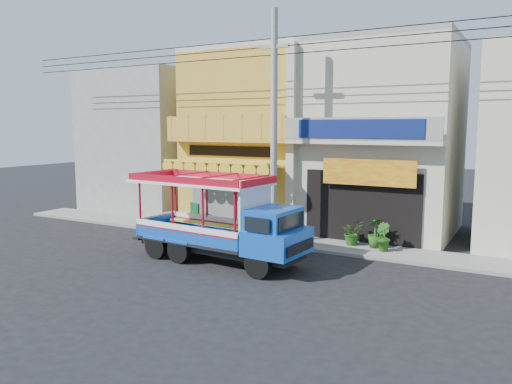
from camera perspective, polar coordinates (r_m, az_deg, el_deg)
ground at (r=16.51m, az=-0.15°, el=-8.80°), size 90.00×90.00×0.00m
sidewalk at (r=19.96m, az=5.50°, el=-5.78°), size 30.00×2.00×0.12m
shophouse_left at (r=24.75m, az=0.78°, el=6.28°), size 6.00×7.50×8.24m
shophouse_right at (r=22.54m, az=14.41°, el=5.93°), size 6.00×6.75×8.24m
party_pilaster at (r=20.63m, az=4.03°, el=5.72°), size 0.35×0.30×8.00m
filler_building_left at (r=28.78m, az=-11.61°, el=5.69°), size 6.00×6.00×7.60m
utility_pole at (r=19.16m, az=2.48°, el=8.69°), size 28.00×0.26×9.00m
songthaew_truck at (r=16.81m, az=-3.07°, el=-3.45°), size 6.56×2.55×3.00m
green_sign at (r=22.80m, az=-7.00°, el=-2.82°), size 0.67×0.54×1.07m
potted_plant_a at (r=19.54m, az=10.96°, el=-4.54°), size 1.12×1.14×0.97m
potted_plant_b at (r=18.82m, az=14.31°, el=-5.01°), size 0.73×0.72×1.03m
potted_plant_c at (r=19.29m, az=13.56°, el=-4.53°), size 0.89×0.89×1.13m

